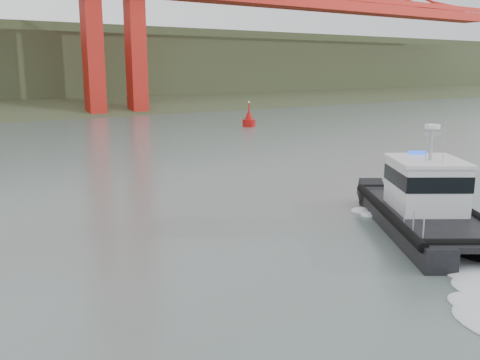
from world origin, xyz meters
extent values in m
plane|color=#54645F|center=(0.00, 0.00, 0.00)|extent=(400.00, 400.00, 0.00)
cube|color=black|center=(7.16, -0.10, 0.46)|extent=(7.91, 10.75, 1.31)
cube|color=black|center=(9.61, -1.75, 0.46)|extent=(7.91, 10.75, 1.31)
cube|color=black|center=(8.08, -1.38, 0.98)|extent=(9.44, 11.05, 0.27)
cube|color=silver|center=(8.69, -0.47, 2.37)|extent=(4.92, 5.10, 2.51)
cube|color=black|center=(8.69, -0.47, 2.82)|extent=(5.01, 5.19, 0.82)
cube|color=silver|center=(8.69, -0.47, 3.72)|extent=(5.22, 5.40, 0.17)
cylinder|color=#9C9FA4|center=(8.51, -0.74, 4.61)|extent=(0.17, 0.17, 1.97)
cylinder|color=white|center=(8.51, -0.74, 5.54)|extent=(0.76, 0.76, 0.20)
cylinder|color=#A30D0B|center=(30.22, 45.64, 0.42)|extent=(1.88, 1.88, 1.25)
cone|color=#A30D0B|center=(30.22, 45.64, 1.67)|extent=(1.46, 1.46, 1.88)
cylinder|color=#A30D0B|center=(30.22, 45.64, 2.92)|extent=(0.17, 0.17, 1.04)
sphere|color=#E5D87F|center=(30.22, 45.64, 3.55)|extent=(0.31, 0.31, 0.31)
camera|label=1|loc=(-14.97, -17.49, 8.51)|focal=40.00mm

